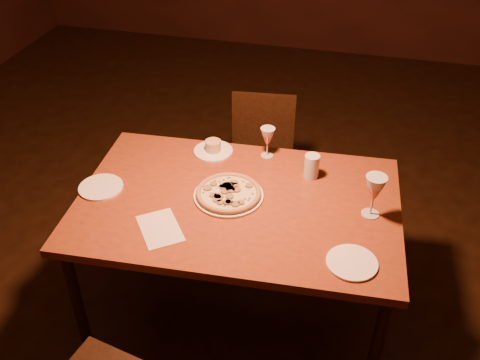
# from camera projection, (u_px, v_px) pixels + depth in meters

# --- Properties ---
(floor) EXTENTS (7.00, 7.00, 0.00)m
(floor) POSITION_uv_depth(u_px,v_px,m) (228.00, 296.00, 2.92)
(floor) COLOR black
(floor) RESTS_ON ground
(dining_table) EXTENTS (1.48, 1.00, 0.76)m
(dining_table) POSITION_uv_depth(u_px,v_px,m) (238.00, 212.00, 2.41)
(dining_table) COLOR brown
(dining_table) RESTS_ON floor
(chair_far) EXTENTS (0.42, 0.42, 0.79)m
(chair_far) POSITION_uv_depth(u_px,v_px,m) (261.00, 154.00, 3.25)
(chair_far) COLOR black
(chair_far) RESTS_ON floor
(pizza_plate) EXTENTS (0.31, 0.31, 0.03)m
(pizza_plate) POSITION_uv_depth(u_px,v_px,m) (229.00, 193.00, 2.38)
(pizza_plate) COLOR white
(pizza_plate) RESTS_ON dining_table
(ramekin_saucer) EXTENTS (0.20, 0.20, 0.06)m
(ramekin_saucer) POSITION_uv_depth(u_px,v_px,m) (213.00, 148.00, 2.68)
(ramekin_saucer) COLOR white
(ramekin_saucer) RESTS_ON dining_table
(wine_glass_far) EXTENTS (0.07, 0.07, 0.16)m
(wine_glass_far) POSITION_uv_depth(u_px,v_px,m) (267.00, 142.00, 2.61)
(wine_glass_far) COLOR #CA6554
(wine_glass_far) RESTS_ON dining_table
(wine_glass_right) EXTENTS (0.09, 0.09, 0.20)m
(wine_glass_right) POSITION_uv_depth(u_px,v_px,m) (373.00, 196.00, 2.24)
(wine_glass_right) COLOR #CA6554
(wine_glass_right) RESTS_ON dining_table
(water_tumbler) EXTENTS (0.07, 0.07, 0.12)m
(water_tumbler) POSITION_uv_depth(u_px,v_px,m) (312.00, 166.00, 2.48)
(water_tumbler) COLOR silver
(water_tumbler) RESTS_ON dining_table
(side_plate_left) EXTENTS (0.20, 0.20, 0.01)m
(side_plate_left) POSITION_uv_depth(u_px,v_px,m) (101.00, 187.00, 2.44)
(side_plate_left) COLOR white
(side_plate_left) RESTS_ON dining_table
(side_plate_near) EXTENTS (0.20, 0.20, 0.01)m
(side_plate_near) POSITION_uv_depth(u_px,v_px,m) (352.00, 263.00, 2.05)
(side_plate_near) COLOR white
(side_plate_near) RESTS_ON dining_table
(menu_card) EXTENTS (0.26, 0.27, 0.00)m
(menu_card) POSITION_uv_depth(u_px,v_px,m) (160.00, 228.00, 2.22)
(menu_card) COLOR silver
(menu_card) RESTS_ON dining_table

